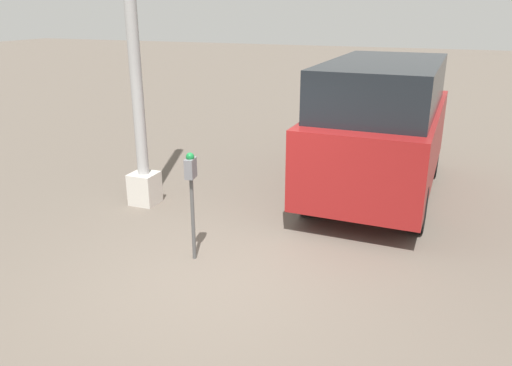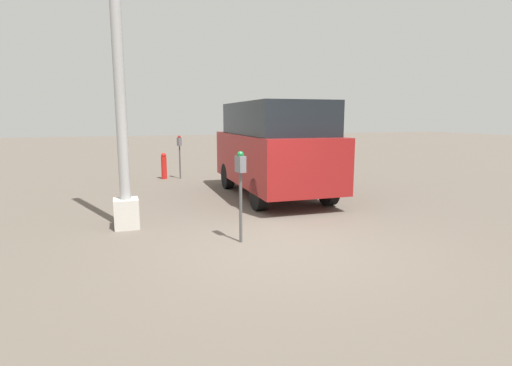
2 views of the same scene
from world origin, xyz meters
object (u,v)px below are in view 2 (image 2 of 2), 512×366
Objects in this scene: lamp_post at (120,87)px; parked_van at (274,147)px; parking_meter_far at (179,147)px; fire_hydrant at (164,166)px; parking_meter_near at (240,176)px.

lamp_post is 4.35m from parked_van.
parking_meter_far is 6.22m from lamp_post.
parking_meter_near is at bearing -176.69° from fire_hydrant.
parking_meter_far is at bearing -101.25° from fire_hydrant.
parking_meter_near is 1.72× the size of fire_hydrant.
parked_van reaches higher than fire_hydrant.
lamp_post is (1.51, 1.75, 1.45)m from parking_meter_near.
parking_meter_near is at bearing -130.66° from lamp_post.
lamp_post reaches higher than parked_van.
parking_meter_far is 0.22× the size of lamp_post.
parking_meter_far reaches higher than fire_hydrant.
parked_van is at bearing -163.88° from parking_meter_far.
parked_van is 4.65m from fire_hydrant.
lamp_post is 7.65× the size of fire_hydrant.
lamp_post reaches higher than fire_hydrant.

